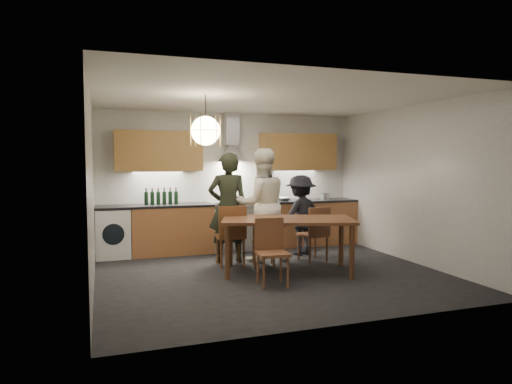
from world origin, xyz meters
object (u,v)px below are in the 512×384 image
object	(u,v)px
mixing_bowl	(284,199)
person_left	(228,208)
person_right	(301,215)
chair_back_left	(231,232)
dining_table	(288,225)
person_mid	(262,205)
chair_front	(271,247)
wine_bottles	(161,196)
stock_pot	(325,197)

from	to	relation	value
mixing_bowl	person_left	bearing A→B (deg)	-145.09
person_right	mixing_bowl	bearing A→B (deg)	-108.30
chair_back_left	person_left	bearing A→B (deg)	-92.10
dining_table	person_mid	distance (m)	0.96
person_right	person_left	bearing A→B (deg)	-10.49
chair_back_left	mixing_bowl	world-z (taller)	chair_back_left
chair_back_left	person_right	world-z (taller)	person_right
chair_front	person_left	distance (m)	1.57
dining_table	wine_bottles	world-z (taller)	wine_bottles
person_mid	mixing_bowl	world-z (taller)	person_mid
chair_front	person_left	world-z (taller)	person_left
dining_table	person_right	distance (m)	1.35
person_left	wine_bottles	size ratio (longest dim) A/B	3.03
chair_front	mixing_bowl	world-z (taller)	mixing_bowl
wine_bottles	person_left	bearing A→B (deg)	-45.68
person_right	wine_bottles	xyz separation A→B (m)	(-2.36, 0.83, 0.33)
dining_table	person_left	world-z (taller)	person_left
chair_front	person_right	distance (m)	2.06
stock_pot	wine_bottles	bearing A→B (deg)	179.39
chair_back_left	mixing_bowl	distance (m)	2.01
person_mid	mixing_bowl	xyz separation A→B (m)	(0.84, 1.03, -0.01)
person_left	dining_table	bearing A→B (deg)	129.67
chair_front	wine_bottles	xyz separation A→B (m)	(-1.16, 2.50, 0.53)
dining_table	stock_pot	xyz separation A→B (m)	(1.63, 1.93, 0.23)
stock_pot	person_right	bearing A→B (deg)	-138.43
dining_table	stock_pot	distance (m)	2.54
person_left	person_right	world-z (taller)	person_left
person_mid	mixing_bowl	bearing A→B (deg)	-126.44
dining_table	stock_pot	world-z (taller)	stock_pot
chair_front	person_mid	distance (m)	1.57
chair_back_left	person_left	xyz separation A→B (m)	(0.04, 0.35, 0.35)
chair_back_left	stock_pot	size ratio (longest dim) A/B	5.61
person_mid	wine_bottles	bearing A→B (deg)	-31.22
mixing_bowl	person_right	bearing A→B (deg)	-91.30
dining_table	mixing_bowl	xyz separation A→B (m)	(0.75, 1.97, 0.21)
person_left	chair_back_left	bearing A→B (deg)	89.06
person_left	person_right	bearing A→B (deg)	-167.87
dining_table	stock_pot	size ratio (longest dim) A/B	12.35
chair_front	wine_bottles	world-z (taller)	wine_bottles
person_right	stock_pot	world-z (taller)	person_right
stock_pot	wine_bottles	distance (m)	3.26
dining_table	chair_front	xyz separation A→B (m)	(-0.47, -0.53, -0.21)
chair_back_left	chair_front	bearing A→B (deg)	105.81
person_right	stock_pot	xyz separation A→B (m)	(0.90, 0.79, 0.25)
person_left	person_mid	size ratio (longest dim) A/B	0.96
person_left	mixing_bowl	distance (m)	1.72
person_left	mixing_bowl	size ratio (longest dim) A/B	6.59
chair_front	person_right	bearing A→B (deg)	59.57
chair_front	stock_pot	xyz separation A→B (m)	(2.10, 2.46, 0.44)
chair_back_left	stock_pot	world-z (taller)	stock_pot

